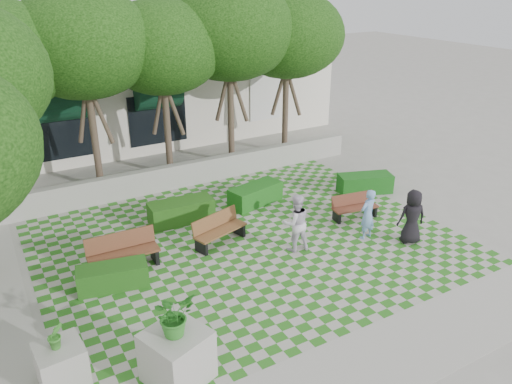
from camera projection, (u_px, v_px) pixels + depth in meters
ground at (267, 259)px, 14.24m from camera, size 90.00×90.00×0.00m
lawn at (250, 243)px, 15.03m from camera, size 12.00×12.00×0.00m
sidewalk_south at (382, 360)px, 10.50m from camera, size 16.00×2.00×0.01m
retaining_wall at (183, 175)px, 18.98m from camera, size 15.00×0.36×0.90m
bench_east at (354, 207)px, 16.49m from camera, size 1.61×0.74×0.81m
bench_mid at (219, 230)px, 14.91m from camera, size 1.82×1.05×0.91m
bench_west at (123, 252)px, 13.61m from camera, size 1.93×0.69×1.00m
hedge_east at (365, 183)px, 18.47m from camera, size 2.10×1.38×0.68m
hedge_midright at (255, 195)px, 17.52m from camera, size 2.10×1.22×0.69m
hedge_midleft at (181, 211)px, 16.24m from camera, size 2.12×0.94×0.73m
hedge_west at (113, 276)px, 12.84m from camera, size 1.87×1.03×0.62m
planter_front at (176, 346)px, 9.71m from camera, size 1.43×1.43×1.99m
planter_back at (61, 363)px, 9.74m from camera, size 0.94×0.94×1.45m
person_blue at (368, 214)px, 15.05m from camera, size 0.64×0.48×1.60m
person_dark at (412, 217)px, 14.80m from camera, size 0.96×0.78×1.69m
person_white at (296, 223)px, 14.38m from camera, size 0.95×0.80×1.75m
tree_row at (124, 51)px, 16.04m from camera, size 17.70×13.40×7.41m
building at (138, 82)px, 24.83m from camera, size 18.00×8.92×5.15m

